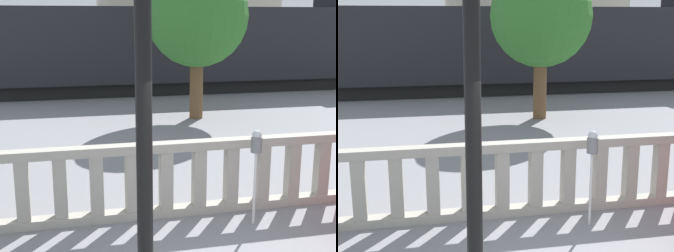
% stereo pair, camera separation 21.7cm
% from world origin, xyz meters
% --- Properties ---
extents(balustrade, '(12.69, 0.24, 1.22)m').
position_xyz_m(balustrade, '(0.00, 3.34, 0.61)').
color(balustrade, '#9E998E').
rests_on(balustrade, ground).
extents(lamppost, '(0.38, 0.38, 6.34)m').
position_xyz_m(lamppost, '(-1.28, 1.09, 3.06)').
color(lamppost, black).
rests_on(lamppost, ground).
extents(parking_meter, '(0.17, 0.17, 1.49)m').
position_xyz_m(parking_meter, '(0.71, 2.74, 1.20)').
color(parking_meter, silver).
rests_on(parking_meter, ground).
extents(train_near, '(18.16, 2.86, 4.15)m').
position_xyz_m(train_near, '(3.57, 16.04, 1.87)').
color(train_near, black).
rests_on(train_near, ground).
extents(train_far, '(22.05, 2.61, 4.05)m').
position_xyz_m(train_far, '(-0.28, 29.66, 1.82)').
color(train_far, black).
rests_on(train_far, ground).
extents(tree_left, '(3.12, 3.12, 4.74)m').
position_xyz_m(tree_left, '(2.02, 10.48, 3.15)').
color(tree_left, brown).
rests_on(tree_left, ground).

